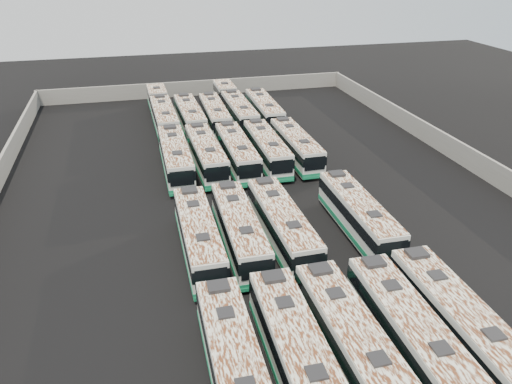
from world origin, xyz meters
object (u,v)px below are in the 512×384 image
object	(u,v)px
bus_midback_center	(237,152)
bus_midback_right	(267,148)
bus_midfront_far_right	(358,215)
bus_back_far_left	(162,111)
bus_midfront_left	(239,230)
bus_front_center	(353,344)
bus_front_far_right	(459,323)
bus_midfront_center	(282,225)
bus_back_left	(190,116)
bus_midback_left	(206,154)
bus_back_far_right	(264,110)
bus_front_right	(411,335)
bus_back_center	(215,115)
bus_front_left	(298,356)
bus_midback_far_left	(176,157)
bus_midback_far_right	(296,146)
bus_front_far_left	(235,367)
bus_midfront_far_left	(199,236)
bus_back_right	(234,106)

from	to	relation	value
bus_midback_center	bus_midback_right	xyz separation A→B (m)	(3.15, 0.23, -0.01)
bus_midfront_far_right	bus_back_far_left	world-z (taller)	bus_back_far_left
bus_midfront_left	bus_front_center	bearing A→B (deg)	-75.21
bus_front_far_right	bus_front_center	bearing A→B (deg)	-178.58
bus_midfront_center	bus_back_left	xyz separation A→B (m)	(-3.12, 27.78, -0.01)
bus_front_far_right	bus_midfront_far_right	bearing A→B (deg)	90.87
bus_midback_left	bus_back_far_right	xyz separation A→B (m)	(9.41, 12.67, 0.01)
bus_front_right	bus_midfront_far_right	xyz separation A→B (m)	(2.98, 12.87, -0.04)
bus_back_center	bus_front_left	bearing A→B (deg)	-93.08
bus_midback_far_left	bus_midfront_far_right	bearing A→B (deg)	-50.26
bus_front_center	bus_back_far_right	world-z (taller)	bus_back_far_right
bus_midback_right	bus_front_right	bearing A→B (deg)	-89.20
bus_front_center	bus_midback_right	xyz separation A→B (m)	(3.14, 27.97, -0.04)
bus_midback_far_left	bus_midback_far_right	size ratio (longest dim) A/B	1.04
bus_front_left	bus_back_left	size ratio (longest dim) A/B	1.02
bus_front_far_right	bus_midback_left	distance (m)	29.36
bus_front_center	bus_midfront_far_right	world-z (taller)	bus_front_center
bus_midback_left	bus_back_center	xyz separation A→B (m)	(3.10, 12.53, -0.04)
bus_midfront_far_right	bus_midback_far_right	xyz separation A→B (m)	(0.05, 15.22, -0.00)
bus_midback_right	bus_back_far_right	world-z (taller)	bus_back_far_right
bus_front_far_left	bus_midback_center	distance (m)	28.40
bus_midfront_far_left	bus_front_far_left	bearing A→B (deg)	-90.03
bus_midback_far_left	bus_midback_left	world-z (taller)	bus_midback_far_left
bus_midfront_far_right	bus_midback_center	size ratio (longest dim) A/B	0.99
bus_front_center	bus_back_right	bearing A→B (deg)	85.36
bus_midfront_far_left	bus_midback_far_right	world-z (taller)	same
bus_back_left	bus_front_far_left	bearing A→B (deg)	-95.57
bus_front_left	bus_back_left	world-z (taller)	bus_front_left
bus_front_far_right	bus_midback_far_right	xyz separation A→B (m)	(0.01, 27.88, -0.05)
bus_midback_far_right	bus_back_center	xyz separation A→B (m)	(-6.27, 12.48, -0.00)
bus_midback_far_right	bus_midback_left	bearing A→B (deg)	-179.79
bus_front_far_right	bus_back_left	size ratio (longest dim) A/B	1.01
bus_midfront_left	bus_front_right	bearing A→B (deg)	-62.77
bus_midfront_far_right	bus_back_far_right	xyz separation A→B (m)	(0.10, 27.85, 0.04)
bus_midback_right	bus_midfront_far_right	bearing A→B (deg)	-78.00
bus_front_far_left	bus_front_center	xyz separation A→B (m)	(6.20, -0.02, 0.03)
bus_back_far_right	bus_midfront_far_left	bearing A→B (deg)	-112.50
bus_midback_center	bus_back_far_left	size ratio (longest dim) A/B	0.64
bus_midfront_left	bus_midback_right	size ratio (longest dim) A/B	1.00
bus_back_far_left	bus_midback_far_right	bearing A→B (deg)	-52.35
bus_back_far_left	bus_midfront_center	bearing A→B (deg)	-79.45
bus_midfront_far_right	bus_midback_far_right	world-z (taller)	bus_midfront_far_right
bus_midback_far_right	bus_back_far_left	distance (m)	19.91
bus_back_far_right	bus_front_right	bearing A→B (deg)	-92.84
bus_midback_far_right	bus_midfront_left	bearing A→B (deg)	-121.86
bus_front_left	bus_midfront_left	distance (m)	12.91
bus_front_left	bus_front_center	bearing A→B (deg)	2.36
bus_midback_right	bus_midback_far_right	size ratio (longest dim) A/B	1.01
bus_front_right	bus_back_far_left	size ratio (longest dim) A/B	0.65
bus_front_center	bus_back_right	size ratio (longest dim) A/B	0.65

